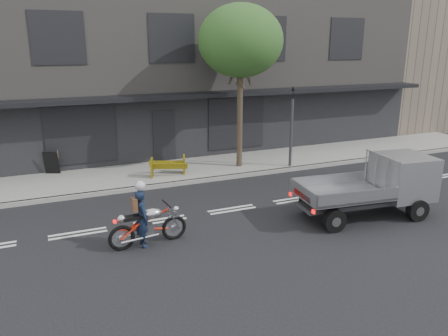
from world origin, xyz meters
TOP-DOWN VIEW (x-y plane):
  - ground at (0.00, 0.00)m, footprint 80.00×80.00m
  - sidewalk at (0.00, 4.70)m, footprint 32.00×3.20m
  - kerb at (0.00, 3.10)m, footprint 32.00×0.20m
  - building_main at (0.00, 11.30)m, footprint 26.00×10.00m
  - building_neighbour at (20.00, 11.30)m, footprint 14.00×10.00m
  - street_tree at (2.20, 4.20)m, footprint 3.40×3.40m
  - traffic_light_pole at (4.20, 3.35)m, footprint 0.12×0.12m
  - motorcycle at (-3.09, -1.45)m, footprint 2.17×0.63m
  - rider at (-3.24, -1.45)m, footprint 0.42×0.60m
  - flatbed_ute at (4.48, -2.22)m, footprint 4.38×2.16m
  - construction_barrier at (-0.97, 3.85)m, footprint 1.52×1.04m
  - sandwich_board at (-5.23, 6.00)m, footprint 0.69×0.58m

SIDE VIEW (x-z plane):
  - ground at x=0.00m, z-range 0.00..0.00m
  - sidewalk at x=0.00m, z-range 0.00..0.15m
  - kerb at x=0.00m, z-range 0.00..0.15m
  - construction_barrier at x=-0.97m, z-range 0.15..0.94m
  - motorcycle at x=-3.09m, z-range 0.02..1.13m
  - sandwich_board at x=-5.23m, z-range 0.15..1.08m
  - rider at x=-3.24m, z-range 0.00..1.56m
  - flatbed_ute at x=4.48m, z-range 0.14..2.09m
  - traffic_light_pole at x=4.20m, z-range -0.10..3.40m
  - building_main at x=0.00m, z-range 0.00..8.00m
  - building_neighbour at x=20.00m, z-range 0.00..10.00m
  - street_tree at x=2.20m, z-range 1.90..8.65m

